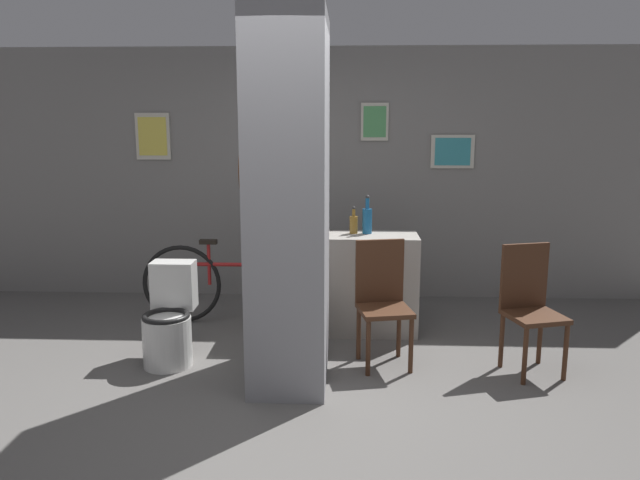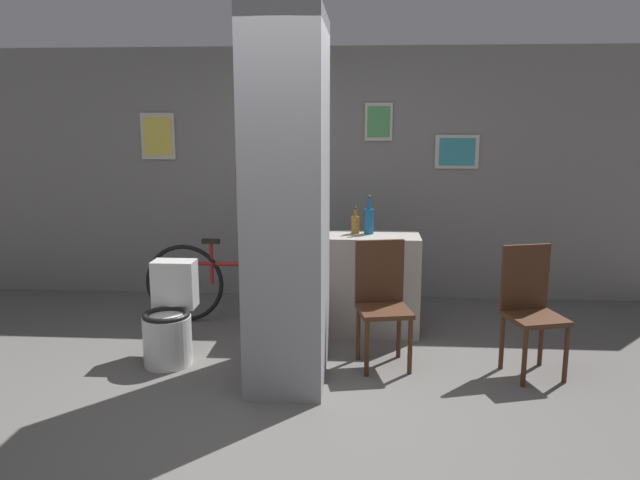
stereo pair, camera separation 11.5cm
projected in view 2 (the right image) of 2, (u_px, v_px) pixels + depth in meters
name	position (u px, v px, depth m)	size (l,w,h in m)	color
ground_plane	(279.00, 403.00, 4.22)	(14.00, 14.00, 0.00)	#5B5956
wall_back	(311.00, 175.00, 6.53)	(8.00, 0.09, 2.60)	gray
pillar_center	(288.00, 203.00, 4.46)	(0.57, 1.02, 2.60)	gray
counter_shelf	(345.00, 284.00, 5.55)	(1.30, 0.44, 0.89)	gray
toilet	(170.00, 321.00, 4.90)	(0.38, 0.54, 0.77)	silver
chair_near_pillar	(382.00, 298.00, 4.81)	(0.45, 0.45, 0.97)	#422616
chair_by_doorway	(530.00, 305.00, 4.64)	(0.47, 0.47, 0.97)	#422616
bicycle	(240.00, 283.00, 5.80)	(1.79, 0.42, 0.79)	black
bottle_tall	(369.00, 220.00, 5.49)	(0.09, 0.09, 0.34)	#19598C
bottle_short	(355.00, 224.00, 5.50)	(0.07, 0.07, 0.24)	olive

